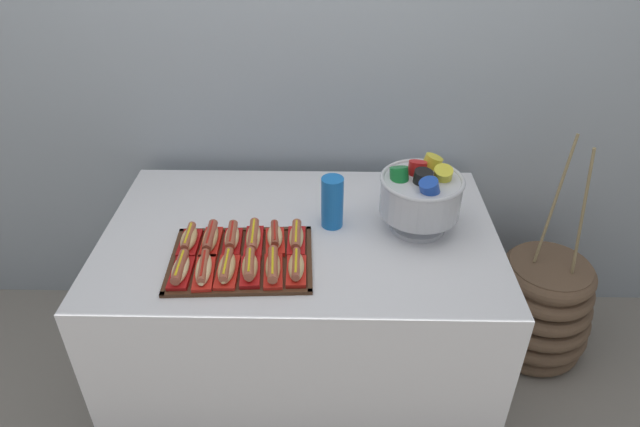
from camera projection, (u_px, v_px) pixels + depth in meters
The scene contains 19 objects.
ground_plane at pixel (304, 372), 2.45m from camera, with size 10.00×10.00×0.00m, color gray.
back_wall at pixel (305, 41), 2.21m from camera, with size 6.00×0.10×2.60m, color #9EA8B2.
buffet_table at pixel (302, 305), 2.23m from camera, with size 1.44×0.91×0.77m.
floor_vase at pixel (539, 308), 2.47m from camera, with size 0.47×0.47×1.04m.
serving_tray at pixel (241, 260), 1.88m from camera, with size 0.50×0.38×0.01m.
hot_dog_0 at pixel (181, 270), 1.79m from camera, with size 0.07×0.16×0.06m.
hot_dog_1 at pixel (204, 270), 1.79m from camera, with size 0.08×0.19×0.06m.
hot_dog_2 at pixel (227, 269), 1.79m from camera, with size 0.07×0.17×0.06m.
hot_dog_3 at pixel (250, 267), 1.79m from camera, with size 0.08×0.16×0.06m.
hot_dog_4 at pixel (273, 267), 1.80m from camera, with size 0.07×0.18×0.06m.
hot_dog_5 at pixel (296, 267), 1.80m from camera, with size 0.07×0.16×0.06m.
hot_dog_6 at pixel (189, 240), 1.93m from camera, with size 0.07×0.15×0.06m.
hot_dog_7 at pixel (211, 239), 1.93m from camera, with size 0.07×0.18×0.06m.
hot_dog_8 at pixel (232, 238), 1.93m from camera, with size 0.07×0.16×0.06m.
hot_dog_9 at pixel (254, 238), 1.93m from camera, with size 0.07×0.18×0.06m.
hot_dog_10 at pixel (275, 238), 1.93m from camera, with size 0.08×0.16×0.06m.
hot_dog_11 at pixel (296, 238), 1.94m from camera, with size 0.07×0.17×0.06m.
punch_bowl at pixel (421, 194), 1.97m from camera, with size 0.30×0.30×0.26m.
cup_stack at pixel (332, 202), 2.01m from camera, with size 0.08×0.08×0.20m.
Camera 1 is at (0.10, -1.65, 1.94)m, focal length 30.99 mm.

